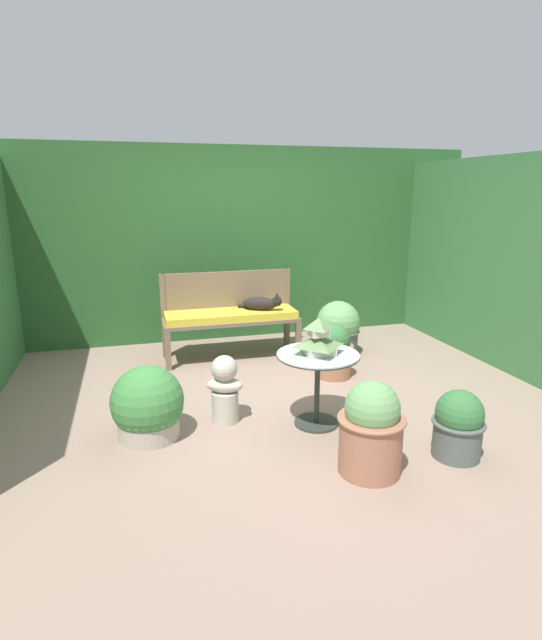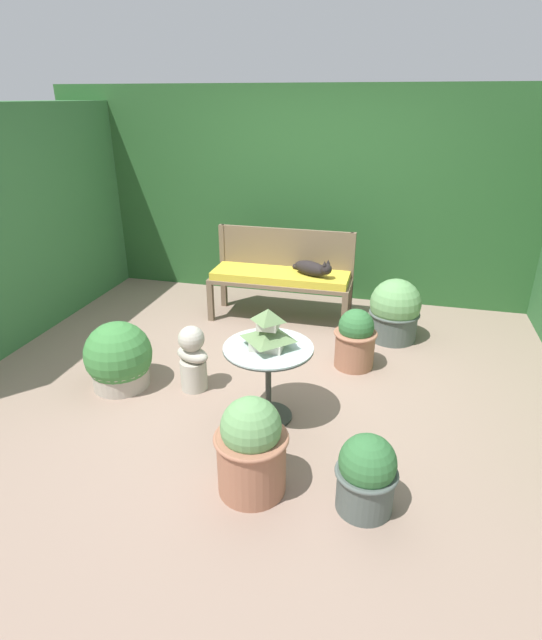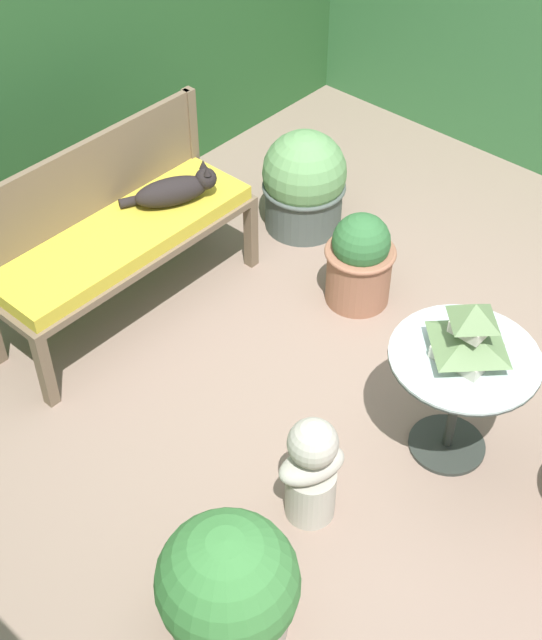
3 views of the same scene
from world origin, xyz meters
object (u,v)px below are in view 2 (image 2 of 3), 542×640
at_px(patio_table, 268,362).
at_px(garden_bench, 280,279).
at_px(pagoda_birdhouse, 268,331).
at_px(garden_bust, 193,358).
at_px(potted_plant_bench_left, 395,311).
at_px(potted_plant_table_far, 355,339).
at_px(potted_plant_bench_right, 119,359).
at_px(potted_plant_table_near, 366,474).
at_px(cat, 313,268).
at_px(potted_plant_path_edge, 251,448).

bearing_deg(patio_table, garden_bench, 100.60).
distance_m(garden_bench, patio_table, 1.86).
xyz_separation_m(patio_table, pagoda_birdhouse, (0.00, -0.00, 0.26)).
xyz_separation_m(garden_bust, potted_plant_bench_left, (1.59, 1.39, 0.01)).
bearing_deg(potted_plant_table_far, garden_bust, -150.37).
bearing_deg(pagoda_birdhouse, potted_plant_table_far, 60.23).
bearing_deg(potted_plant_bench_left, potted_plant_table_far, -115.79).
distance_m(garden_bust, potted_plant_bench_right, 0.63).
height_order(garden_bench, potted_plant_table_near, garden_bench).
distance_m(cat, pagoda_birdhouse, 1.80).
bearing_deg(potted_plant_path_edge, patio_table, 96.95).
relative_size(pagoda_birdhouse, garden_bust, 0.54).
height_order(patio_table, potted_plant_table_near, patio_table).
bearing_deg(potted_plant_bench_right, pagoda_birdhouse, -6.08).
relative_size(garden_bust, potted_plant_bench_left, 0.91).
distance_m(patio_table, potted_plant_table_near, 1.11).
bearing_deg(potted_plant_table_near, potted_plant_path_edge, -178.83).
distance_m(garden_bust, potted_plant_bench_left, 2.11).
relative_size(potted_plant_bench_right, potted_plant_table_near, 1.14).
distance_m(pagoda_birdhouse, potted_plant_path_edge, 0.88).
bearing_deg(potted_plant_bench_left, garden_bench, 170.94).
height_order(pagoda_birdhouse, potted_plant_bench_right, pagoda_birdhouse).
bearing_deg(potted_plant_bench_left, garden_bust, -138.82).
xyz_separation_m(garden_bust, potted_plant_path_edge, (0.80, -1.02, 0.03)).
xyz_separation_m(garden_bench, garden_bust, (-0.37, -1.58, -0.18)).
distance_m(potted_plant_path_edge, potted_plant_table_far, 1.80).
relative_size(patio_table, potted_plant_path_edge, 1.02).
relative_size(potted_plant_bench_left, potted_plant_bench_right, 1.10).
bearing_deg(garden_bust, cat, 85.86).
bearing_deg(garden_bench, pagoda_birdhouse, -79.40).
bearing_deg(potted_plant_table_far, patio_table, -119.77).
bearing_deg(potted_plant_table_far, garden_bench, 136.05).
relative_size(cat, potted_plant_path_edge, 0.70).
xyz_separation_m(patio_table, potted_plant_path_edge, (0.09, -0.77, -0.16)).
relative_size(garden_bench, patio_table, 2.29).
bearing_deg(cat, potted_plant_table_far, -31.02).
bearing_deg(patio_table, cat, 89.72).
bearing_deg(potted_plant_table_near, patio_table, 136.18).
bearing_deg(cat, garden_bust, -89.17).
distance_m(garden_bench, garden_bust, 1.64).
relative_size(patio_table, pagoda_birdhouse, 2.13).
bearing_deg(garden_bust, potted_plant_path_edge, -30.95).
height_order(potted_plant_path_edge, potted_plant_table_far, potted_plant_path_edge).
height_order(potted_plant_table_far, potted_plant_table_near, potted_plant_table_far).
bearing_deg(patio_table, potted_plant_bench_left, 61.83).
height_order(cat, pagoda_birdhouse, pagoda_birdhouse).
height_order(patio_table, potted_plant_bench_right, patio_table).
height_order(garden_bust, potted_plant_bench_right, potted_plant_bench_right).
bearing_deg(garden_bust, potted_plant_table_near, -13.10).
xyz_separation_m(cat, patio_table, (-0.01, -1.80, -0.15)).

